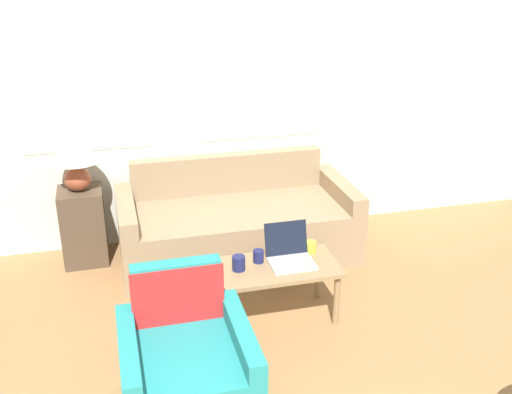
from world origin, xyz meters
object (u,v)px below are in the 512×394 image
cup_yellow (311,247)px  cup_white (258,256)px  coffee_table (278,273)px  laptop (290,254)px  couch (236,225)px  armchair (187,368)px  table_lamp (75,154)px  cup_navy (239,263)px

cup_yellow → cup_white: bearing=-173.2°
coffee_table → cup_white: bearing=144.9°
laptop → cup_yellow: size_ratio=3.67×
coffee_table → laptop: laptop is taller
couch → armchair: couch is taller
table_lamp → couch: bearing=-8.4°
table_lamp → cup_yellow: bearing=-34.2°
coffee_table → cup_white: cup_white is taller
couch → cup_yellow: bearing=-69.0°
couch → cup_white: size_ratio=21.42×
table_lamp → cup_navy: (1.06, -1.23, -0.48)m
armchair → laptop: (0.86, 0.77, 0.23)m
coffee_table → cup_white: (-0.12, 0.08, 0.10)m
table_lamp → laptop: bearing=-39.8°
couch → cup_white: bearing=-93.4°
cup_navy → cup_white: bearing=24.6°
couch → laptop: 1.04m
table_lamp → laptop: size_ratio=1.54×
coffee_table → cup_navy: cup_navy is taller
coffee_table → laptop: (0.10, 0.04, 0.12)m
laptop → cup_yellow: (0.19, 0.09, -0.02)m
cup_navy → cup_white: cup_navy is taller
armchair → laptop: bearing=42.0°
cup_navy → cup_white: size_ratio=1.12×
table_lamp → coffee_table: (1.34, -1.24, -0.59)m
laptop → coffee_table: bearing=-156.2°
couch → table_lamp: size_ratio=4.15×
cup_navy → cup_yellow: (0.57, 0.12, -0.01)m
laptop → cup_navy: 0.38m
cup_white → coffee_table: bearing=-35.1°
laptop → cup_white: (-0.22, 0.04, -0.01)m
armchair → coffee_table: (0.76, 0.73, 0.11)m
cup_white → laptop: bearing=-11.0°
table_lamp → cup_navy: 1.69m
table_lamp → laptop: 1.93m
table_lamp → coffee_table: bearing=-42.8°
armchair → cup_yellow: armchair is taller
armchair → cup_white: 1.06m
table_lamp → cup_navy: bearing=-49.3°
table_lamp → cup_yellow: (1.63, -1.11, -0.49)m
couch → table_lamp: 1.46m
coffee_table → cup_white: size_ratio=9.20×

